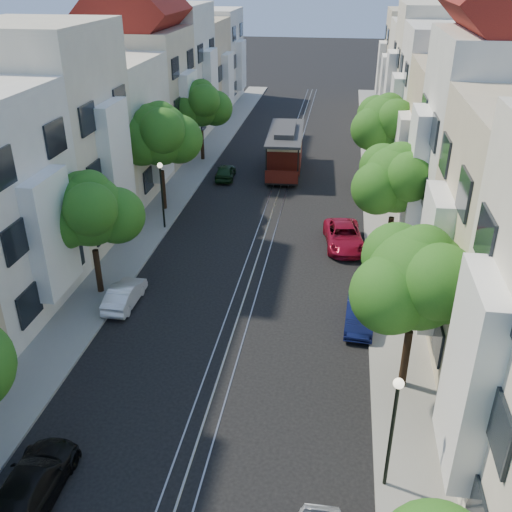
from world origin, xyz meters
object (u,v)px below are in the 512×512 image
at_px(tree_e_b, 419,281).
at_px(tree_w_c, 160,136).
at_px(parked_car_e_mid, 360,313).
at_px(parked_car_e_far, 344,236).
at_px(parked_car_w_far, 225,172).
at_px(lamp_east, 394,418).
at_px(lamp_west, 161,186).
at_px(tree_e_d, 387,124).
at_px(tree_w_d, 201,105).
at_px(tree_w_b, 91,212).
at_px(tree_e_c, 397,181).
at_px(parked_car_w_mid, 125,295).
at_px(parked_car_w_near, 32,484).
at_px(cable_car, 285,148).

distance_m(tree_e_b, tree_w_c, 21.53).
height_order(tree_w_c, parked_car_e_mid, tree_w_c).
height_order(parked_car_e_far, parked_car_w_far, parked_car_e_far).
bearing_deg(parked_car_e_far, lamp_east, -92.42).
bearing_deg(lamp_west, parked_car_e_mid, -36.77).
bearing_deg(tree_e_d, tree_w_d, 160.85).
height_order(tree_w_b, parked_car_e_mid, tree_w_b).
bearing_deg(tree_w_c, tree_w_b, -90.00).
bearing_deg(tree_w_b, tree_e_d, 49.73).
bearing_deg(tree_e_c, parked_car_w_mid, -152.00).
height_order(tree_e_c, tree_w_b, tree_e_c).
bearing_deg(lamp_west, parked_car_w_mid, -85.48).
bearing_deg(tree_w_b, parked_car_e_mid, -3.90).
xyz_separation_m(tree_w_c, tree_w_d, (-0.00, 11.00, -0.47)).
bearing_deg(tree_e_d, lamp_east, -92.04).
bearing_deg(lamp_west, parked_car_e_far, -4.11).
bearing_deg(tree_w_c, tree_e_c, -19.15).
xyz_separation_m(tree_e_b, parked_car_w_far, (-11.66, 22.74, -4.16)).
xyz_separation_m(tree_e_d, lamp_west, (-13.56, -8.98, -2.02)).
height_order(tree_e_d, parked_car_e_mid, tree_e_d).
distance_m(tree_w_d, parked_car_w_near, 34.43).
height_order(lamp_west, parked_car_w_mid, lamp_west).
bearing_deg(lamp_east, cable_car, 101.93).
bearing_deg(tree_w_d, tree_e_b, -61.93).
relative_size(parked_car_e_far, parked_car_w_mid, 1.36).
bearing_deg(tree_w_b, parked_car_w_mid, -28.59).
xyz_separation_m(tree_w_c, parked_car_e_far, (11.90, -3.77, -4.44)).
xyz_separation_m(tree_e_b, tree_w_b, (-14.40, 5.00, -0.34)).
height_order(tree_e_b, parked_car_w_far, tree_e_b).
bearing_deg(tree_e_d, parked_car_w_far, 176.35).
xyz_separation_m(tree_w_d, cable_car, (7.05, -1.75, -2.69)).
relative_size(tree_e_d, parked_car_w_mid, 2.05).
xyz_separation_m(tree_w_d, parked_car_w_mid, (1.54, -22.84, -4.05)).
bearing_deg(cable_car, parked_car_w_far, -152.54).
relative_size(cable_car, parked_car_e_mid, 2.39).
xyz_separation_m(tree_e_b, tree_w_d, (-14.40, 27.00, -0.13)).
distance_m(tree_e_b, tree_e_d, 22.00).
bearing_deg(lamp_east, parked_car_w_mid, 142.48).
bearing_deg(tree_e_d, lamp_west, -146.50).
relative_size(tree_e_c, parked_car_w_near, 1.55).
height_order(tree_e_d, lamp_east, tree_e_d).
distance_m(parked_car_e_mid, parked_car_e_far, 8.14).
bearing_deg(tree_e_d, tree_w_b, -130.27).
height_order(tree_e_d, tree_w_b, tree_e_d).
relative_size(tree_e_b, parked_car_e_mid, 1.88).
relative_size(tree_e_c, parked_car_w_mid, 1.95).
bearing_deg(parked_car_w_far, tree_e_b, 113.08).
xyz_separation_m(tree_e_c, parked_car_w_near, (-11.66, -18.08, -3.99)).
bearing_deg(parked_car_w_far, parked_car_w_mid, 82.24).
relative_size(tree_e_d, parked_car_e_mid, 1.92).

